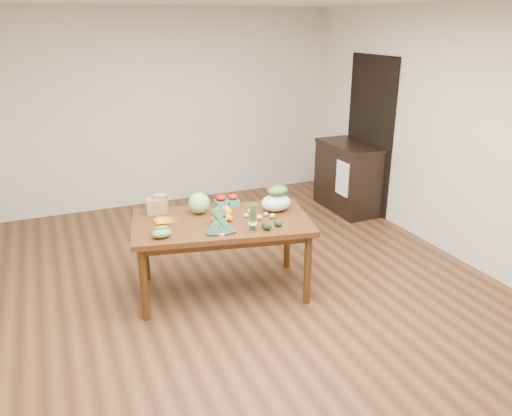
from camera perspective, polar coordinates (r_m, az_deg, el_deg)
name	(u,v)px	position (r m, az deg, el deg)	size (l,w,h in m)	color
floor	(245,295)	(4.92, -1.30, -9.90)	(6.00, 6.00, 0.00)	brown
room_walls	(243,160)	(4.40, -1.44, 5.45)	(5.02, 6.02, 2.70)	silver
dining_table	(223,256)	(4.84, -3.83, -5.49)	(1.64, 0.91, 0.75)	#4D2812
doorway_dark	(369,135)	(7.02, 12.82, 8.14)	(0.02, 1.00, 2.10)	black
cabinet	(348,177)	(7.06, 10.46, 3.51)	(0.52, 1.02, 0.94)	black
dish_towel	(342,179)	(6.69, 9.83, 3.33)	(0.02, 0.28, 0.45)	white
paper_bag	(156,204)	(4.91, -11.35, 0.42)	(0.25, 0.21, 0.18)	#A27A48
cabbage	(199,203)	(4.84, -6.53, 0.56)	(0.20, 0.20, 0.20)	#90BD6D
strawberry_basket_a	(221,202)	(4.98, -4.00, 0.64)	(0.12, 0.12, 0.11)	red
strawberry_basket_b	(233,201)	(5.02, -2.64, 0.79)	(0.11, 0.11, 0.10)	red
orange_a	(217,212)	(4.77, -4.46, -0.43)	(0.09, 0.09, 0.09)	#FF9D0F
orange_b	(226,210)	(4.80, -3.42, -0.23)	(0.09, 0.09, 0.09)	#DC5A0D
orange_c	(228,212)	(4.75, -3.26, -0.48)	(0.09, 0.09, 0.09)	orange
mandarin_cluster	(222,216)	(4.65, -3.95, -0.91)	(0.18, 0.18, 0.09)	orange
carrots	(167,220)	(4.70, -10.13, -1.38)	(0.22, 0.19, 0.03)	orange
snap_pea_bag	(162,233)	(4.36, -10.75, -2.84)	(0.17, 0.13, 0.08)	#599432
kale_bunch	(220,223)	(4.40, -4.13, -1.74)	(0.32, 0.40, 0.16)	black
asparagus_bundle	(253,217)	(4.41, -0.37, -1.02)	(0.08, 0.08, 0.25)	#497033
potato_a	(246,215)	(4.72, -1.11, -0.86)	(0.05, 0.05, 0.04)	#DCBC7F
potato_b	(259,217)	(4.67, 0.40, -1.07)	(0.06, 0.05, 0.05)	#D2B679
potato_c	(266,214)	(4.76, 1.13, -0.70)	(0.04, 0.04, 0.04)	tan
potato_d	(250,211)	(4.83, -0.65, -0.36)	(0.05, 0.05, 0.05)	tan
potato_e	(272,216)	(4.71, 1.88, -0.90)	(0.06, 0.05, 0.05)	tan
avocado_a	(267,226)	(4.45, 1.22, -2.02)	(0.08, 0.11, 0.08)	black
avocado_b	(278,223)	(4.52, 2.53, -1.73)	(0.06, 0.09, 0.06)	black
salad_bag	(276,199)	(4.87, 2.31, 0.98)	(0.30, 0.23, 0.23)	white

